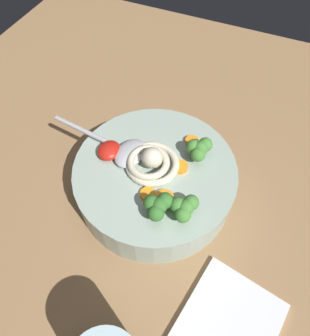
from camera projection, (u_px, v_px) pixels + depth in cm
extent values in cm
cube|color=#936D47|center=(149.00, 185.00, 55.89)|extent=(105.63, 105.63, 3.87)
cylinder|color=#9EB2A3|center=(155.00, 179.00, 50.41)|extent=(25.59, 25.59, 6.63)
cylinder|color=olive|center=(155.00, 179.00, 50.19)|extent=(22.52, 22.52, 6.10)
torus|color=beige|center=(152.00, 164.00, 47.45)|extent=(8.40, 8.40, 1.16)
torus|color=beige|center=(149.00, 162.00, 46.48)|extent=(8.99, 8.99, 1.04)
sphere|color=beige|center=(152.00, 158.00, 46.20)|extent=(3.26, 3.26, 3.26)
ellipsoid|color=#B7B7BC|center=(130.00, 153.00, 48.30)|extent=(6.50, 5.11, 1.60)
cylinder|color=#B7B7BC|center=(92.00, 135.00, 50.45)|extent=(2.64, 14.98, 0.80)
ellipsoid|color=red|center=(109.00, 150.00, 48.50)|extent=(3.96, 3.57, 1.78)
cylinder|color=#7A9E60|center=(159.00, 211.00, 42.80)|extent=(1.16, 1.16, 1.25)
sphere|color=#38752D|center=(159.00, 205.00, 41.35)|extent=(2.29, 2.29, 2.29)
sphere|color=#38752D|center=(156.00, 213.00, 40.92)|extent=(2.29, 2.29, 2.29)
sphere|color=#38752D|center=(165.00, 200.00, 41.88)|extent=(2.29, 2.29, 2.29)
sphere|color=#38752D|center=(152.00, 203.00, 41.74)|extent=(2.29, 2.29, 2.29)
cylinder|color=#7A9E60|center=(185.00, 213.00, 42.69)|extent=(1.12, 1.12, 1.20)
sphere|color=#478938|center=(186.00, 207.00, 41.29)|extent=(2.20, 2.20, 2.20)
sphere|color=#478938|center=(183.00, 215.00, 40.88)|extent=(2.20, 2.20, 2.20)
sphere|color=#478938|center=(191.00, 203.00, 41.80)|extent=(2.20, 2.20, 2.20)
sphere|color=#478938|center=(178.00, 205.00, 41.66)|extent=(2.20, 2.20, 2.20)
cylinder|color=#7A9E60|center=(199.00, 155.00, 48.31)|extent=(1.15, 1.15, 1.23)
sphere|color=#478938|center=(201.00, 148.00, 46.87)|extent=(2.26, 2.26, 2.26)
sphere|color=#478938|center=(198.00, 154.00, 46.46)|extent=(2.26, 2.26, 2.26)
sphere|color=#478938|center=(205.00, 145.00, 47.40)|extent=(2.26, 2.26, 2.26)
sphere|color=#478938|center=(193.00, 147.00, 47.26)|extent=(2.26, 2.26, 2.26)
cylinder|color=orange|center=(148.00, 194.00, 44.73)|extent=(2.22, 2.22, 0.60)
cylinder|color=orange|center=(179.00, 169.00, 47.15)|extent=(2.37, 2.37, 0.77)
cylinder|color=orange|center=(164.00, 198.00, 44.35)|extent=(2.79, 2.79, 0.57)
cylinder|color=orange|center=(192.00, 141.00, 50.27)|extent=(2.15, 2.15, 0.67)
cube|color=white|center=(224.00, 333.00, 40.38)|extent=(18.02, 14.67, 0.80)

